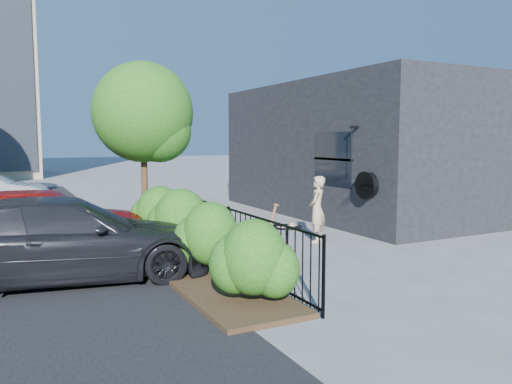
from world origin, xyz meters
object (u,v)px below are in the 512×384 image
cafe_table (287,238)px  car_red (41,220)px  shovel (265,245)px  patio_tree (146,118)px  woman (317,209)px  car_darkgrey (67,239)px

cafe_table → car_red: car_red is taller
cafe_table → shovel: 1.03m
patio_tree → woman: 4.28m
cafe_table → shovel: shovel is taller
woman → car_darkgrey: bearing=-37.2°
shovel → car_red: (-3.21, 3.53, 0.14)m
patio_tree → woman: (3.37, -1.69, -2.02)m
shovel → car_darkgrey: (-2.97, 1.34, 0.13)m
woman → car_red: (-5.59, 1.51, -0.05)m
cafe_table → car_red: size_ratio=0.18×
cafe_table → car_darkgrey: (-3.77, 0.69, 0.20)m
shovel → patio_tree: bearing=104.9°
patio_tree → car_red: patio_tree is taller
car_red → cafe_table: bearing=-117.9°
car_red → woman: bearing=-97.3°
woman → shovel: 3.13m
patio_tree → car_darkgrey: patio_tree is taller
patio_tree → cafe_table: bearing=-59.7°
cafe_table → car_darkgrey: 3.84m
car_darkgrey → cafe_table: bearing=-92.6°
cafe_table → patio_tree: bearing=120.3°
cafe_table → shovel: size_ratio=0.59×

